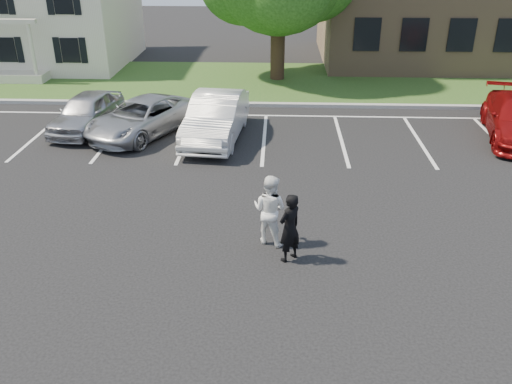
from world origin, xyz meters
TOP-DOWN VIEW (x-y plane):
  - ground_plane at (0.00, 0.00)m, footprint 90.00×90.00m
  - curb at (0.00, 12.00)m, footprint 40.00×0.30m
  - grass_strip at (0.00, 16.00)m, footprint 44.00×8.00m
  - stall_lines at (1.40, 8.95)m, footprint 34.00×5.36m
  - man_black_suit at (0.80, 0.04)m, footprint 0.72×0.71m
  - man_white_shirt at (0.34, 0.81)m, footprint 1.06×0.97m
  - car_silver_west at (-6.71, 8.71)m, footprint 2.21×4.28m
  - car_silver_minivan at (-4.51, 8.28)m, footprint 4.08×5.21m
  - car_white_sedan at (-1.74, 7.93)m, footprint 2.13×5.03m

SIDE VIEW (x-z plane):
  - ground_plane at x=0.00m, z-range 0.00..0.00m
  - stall_lines at x=1.40m, z-range 0.00..0.01m
  - grass_strip at x=0.00m, z-range 0.00..0.08m
  - curb at x=0.00m, z-range 0.00..0.15m
  - car_silver_minivan at x=-4.51m, z-range 0.00..1.32m
  - car_silver_west at x=-6.71m, z-range 0.00..1.39m
  - car_white_sedan at x=-1.74m, z-range 0.00..1.62m
  - man_black_suit at x=0.80m, z-range 0.00..1.67m
  - man_white_shirt at x=0.34m, z-range 0.00..1.76m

